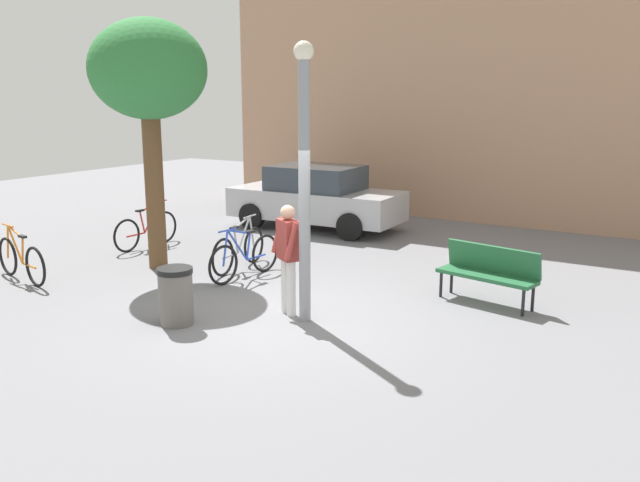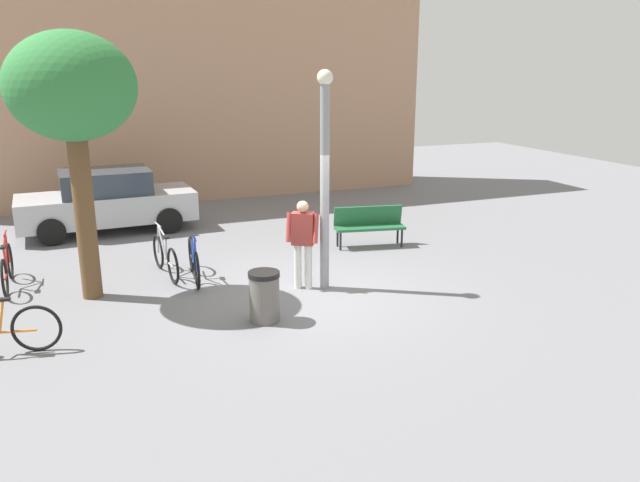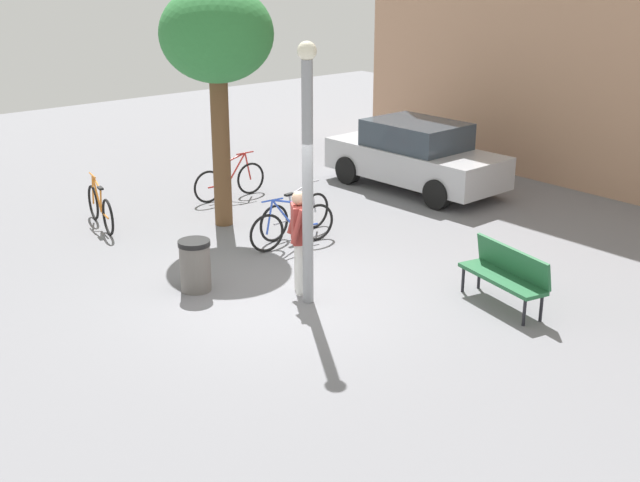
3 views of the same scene
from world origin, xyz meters
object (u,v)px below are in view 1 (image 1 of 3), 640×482
Objects in this scene: person_by_lamppost at (288,252)px; parked_car_silver at (316,197)px; bicycle_blue at (245,257)px; trash_bin at (176,296)px; bicycle_silver at (239,249)px; park_bench at (489,270)px; bicycle_red at (147,230)px; lamppost at (304,171)px; plaza_tree at (148,74)px; bicycle_orange at (21,260)px.

person_by_lamppost reaches higher than parked_car_silver.
bicycle_blue is 2.56m from trash_bin.
bicycle_silver is (-2.27, 1.70, -0.58)m from person_by_lamppost.
bicycle_red is (-7.52, -0.00, -0.16)m from park_bench.
lamppost is at bearing 36.10° from trash_bin.
bicycle_blue is at bearing -74.16° from parked_car_silver.
bicycle_silver is 3.14m from trash_bin.
bicycle_blue is 2.15× the size of trash_bin.
lamppost is at bearing -15.42° from plaza_tree.
parked_car_silver is (0.61, 4.76, -2.83)m from plaza_tree.
person_by_lamppost is at bearing -138.68° from park_bench.
park_bench is 1.98× the size of trash_bin.
person_by_lamppost is 0.39× the size of parked_car_silver.
person_by_lamppost is at bearing -15.13° from plaza_tree.
plaza_tree is 5.48× the size of trash_bin.
plaza_tree is (-6.08, -1.12, 3.05)m from park_bench.
plaza_tree reaches higher than bicycle_blue.
bicycle_silver is at bearing -8.22° from bicycle_red.
bicycle_blue is 1.00× the size of bicycle_silver.
bicycle_blue is at bearing -14.60° from bicycle_red.
person_by_lamppost is 1.99× the size of trash_bin.
park_bench reaches higher than trash_bin.
bicycle_silver is 0.42× the size of parked_car_silver.
bicycle_red reaches higher than trash_bin.
bicycle_blue reaches higher than trash_bin.
parked_car_silver is (2.00, 6.71, 0.39)m from bicycle_orange.
parked_car_silver is 5.08× the size of trash_bin.
lamppost is 3.15m from bicycle_blue.
trash_bin is at bearing -136.60° from park_bench.
bicycle_orange and bicycle_silver have the same top height.
plaza_tree is 1.08× the size of parked_car_silver.
park_bench is at bearing 22.36° from bicycle_orange.
person_by_lamppost is 0.93× the size of bicycle_silver.
bicycle_blue is (-2.17, 1.37, -1.82)m from lamppost.
plaza_tree is 3.74m from bicycle_blue.
bicycle_red is (-5.50, 2.24, -1.82)m from lamppost.
trash_bin is (-3.53, -3.34, -0.12)m from park_bench.
bicycle_red is 4.19m from parked_car_silver.
park_bench is 4.86m from trash_bin.
lamppost is 2.38× the size of person_by_lamppost.
bicycle_blue is (-4.20, -0.87, -0.16)m from park_bench.
lamppost is 2.19× the size of bicycle_red.
trash_bin is at bearing -68.58° from bicycle_silver.
bicycle_silver is at bearing -174.97° from park_bench.
trash_bin is (3.94, -0.26, 0.04)m from bicycle_orange.
plaza_tree is (-4.06, 1.12, 1.40)m from lamppost.
lamppost is 5.80m from bicycle_orange.
lamppost is 4.44m from plaza_tree.
park_bench is 7.52m from bicycle_red.
lamppost is at bearing -18.19° from person_by_lamppost.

